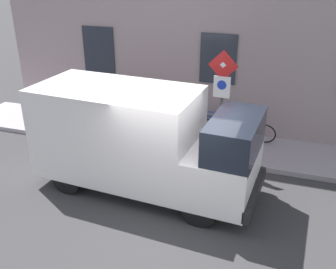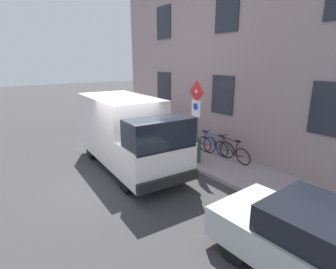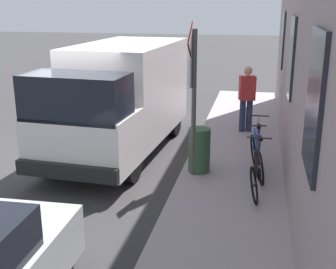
{
  "view_description": "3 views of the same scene",
  "coord_description": "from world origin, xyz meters",
  "px_view_note": "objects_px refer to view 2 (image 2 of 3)",
  "views": [
    {
      "loc": [
        -6.66,
        -2.16,
        5.17
      ],
      "look_at": [
        2.01,
        0.75,
        0.95
      ],
      "focal_mm": 40.77,
      "sensor_mm": 36.0,
      "label": 1
    },
    {
      "loc": [
        -3.42,
        -7.19,
        3.75
      ],
      "look_at": [
        1.57,
        -0.37,
        1.4
      ],
      "focal_mm": 28.39,
      "sensor_mm": 36.0,
      "label": 2
    },
    {
      "loc": [
        3.93,
        -8.66,
        3.45
      ],
      "look_at": [
        2.22,
        -0.44,
        0.92
      ],
      "focal_mm": 47.26,
      "sensor_mm": 36.0,
      "label": 3
    }
  ],
  "objects_px": {
    "delivery_van": "(127,131)",
    "bicycle_purple": "(201,141)",
    "parked_hatchback": "(333,251)",
    "bicycle_blue": "(215,146)",
    "pedestrian": "(164,120)",
    "bicycle_black": "(232,151)",
    "litter_bin": "(195,150)",
    "sign_post_stacked": "(196,111)"
  },
  "relations": [
    {
      "from": "delivery_van",
      "to": "pedestrian",
      "type": "xyz_separation_m",
      "value": [
        2.85,
        1.8,
        -0.26
      ]
    },
    {
      "from": "parked_hatchback",
      "to": "litter_bin",
      "type": "bearing_deg",
      "value": -20.49
    },
    {
      "from": "bicycle_blue",
      "to": "litter_bin",
      "type": "height_order",
      "value": "litter_bin"
    },
    {
      "from": "sign_post_stacked",
      "to": "bicycle_purple",
      "type": "xyz_separation_m",
      "value": [
        1.28,
        1.09,
        -1.56
      ]
    },
    {
      "from": "bicycle_blue",
      "to": "litter_bin",
      "type": "distance_m",
      "value": 1.14
    },
    {
      "from": "parked_hatchback",
      "to": "litter_bin",
      "type": "height_order",
      "value": "parked_hatchback"
    },
    {
      "from": "litter_bin",
      "to": "bicycle_blue",
      "type": "bearing_deg",
      "value": 3.34
    },
    {
      "from": "pedestrian",
      "to": "parked_hatchback",
      "type": "bearing_deg",
      "value": 147.87
    },
    {
      "from": "delivery_van",
      "to": "parked_hatchback",
      "type": "xyz_separation_m",
      "value": [
        0.15,
        -6.82,
        -0.6
      ]
    },
    {
      "from": "litter_bin",
      "to": "bicycle_purple",
      "type": "bearing_deg",
      "value": 38.61
    },
    {
      "from": "bicycle_blue",
      "to": "pedestrian",
      "type": "relative_size",
      "value": 0.99
    },
    {
      "from": "bicycle_black",
      "to": "delivery_van",
      "type": "bearing_deg",
      "value": 59.08
    },
    {
      "from": "delivery_van",
      "to": "bicycle_blue",
      "type": "xyz_separation_m",
      "value": [
        3.18,
        -1.26,
        -0.82
      ]
    },
    {
      "from": "bicycle_purple",
      "to": "litter_bin",
      "type": "bearing_deg",
      "value": 127.67
    },
    {
      "from": "bicycle_purple",
      "to": "pedestrian",
      "type": "distance_m",
      "value": 2.31
    },
    {
      "from": "delivery_van",
      "to": "bicycle_blue",
      "type": "relative_size",
      "value": 3.19
    },
    {
      "from": "sign_post_stacked",
      "to": "litter_bin",
      "type": "bearing_deg",
      "value": 52.09
    },
    {
      "from": "bicycle_black",
      "to": "bicycle_blue",
      "type": "distance_m",
      "value": 0.84
    },
    {
      "from": "pedestrian",
      "to": "litter_bin",
      "type": "relative_size",
      "value": 1.91
    },
    {
      "from": "parked_hatchback",
      "to": "bicycle_blue",
      "type": "relative_size",
      "value": 2.37
    },
    {
      "from": "delivery_van",
      "to": "bicycle_black",
      "type": "distance_m",
      "value": 3.9
    },
    {
      "from": "sign_post_stacked",
      "to": "parked_hatchback",
      "type": "bearing_deg",
      "value": -108.3
    },
    {
      "from": "bicycle_purple",
      "to": "delivery_van",
      "type": "bearing_deg",
      "value": 81.64
    },
    {
      "from": "sign_post_stacked",
      "to": "bicycle_purple",
      "type": "bearing_deg",
      "value": 40.4
    },
    {
      "from": "sign_post_stacked",
      "to": "litter_bin",
      "type": "xyz_separation_m",
      "value": [
        0.14,
        0.18,
        -1.48
      ]
    },
    {
      "from": "bicycle_black",
      "to": "litter_bin",
      "type": "xyz_separation_m",
      "value": [
        -1.14,
        0.78,
        0.08
      ]
    },
    {
      "from": "delivery_van",
      "to": "bicycle_purple",
      "type": "relative_size",
      "value": 3.18
    },
    {
      "from": "bicycle_blue",
      "to": "sign_post_stacked",
      "type": "bearing_deg",
      "value": 92.24
    },
    {
      "from": "parked_hatchback",
      "to": "bicycle_purple",
      "type": "bearing_deg",
      "value": -26.8
    },
    {
      "from": "parked_hatchback",
      "to": "bicycle_black",
      "type": "xyz_separation_m",
      "value": [
        3.04,
        4.72,
        -0.22
      ]
    },
    {
      "from": "parked_hatchback",
      "to": "bicycle_blue",
      "type": "xyz_separation_m",
      "value": [
        3.04,
        5.57,
        -0.22
      ]
    },
    {
      "from": "parked_hatchback",
      "to": "bicycle_blue",
      "type": "bearing_deg",
      "value": -30.06
    },
    {
      "from": "litter_bin",
      "to": "pedestrian",
      "type": "bearing_deg",
      "value": 75.51
    },
    {
      "from": "parked_hatchback",
      "to": "pedestrian",
      "type": "relative_size",
      "value": 2.35
    },
    {
      "from": "bicycle_black",
      "to": "litter_bin",
      "type": "height_order",
      "value": "litter_bin"
    },
    {
      "from": "parked_hatchback",
      "to": "delivery_van",
      "type": "bearing_deg",
      "value": -0.23
    },
    {
      "from": "sign_post_stacked",
      "to": "litter_bin",
      "type": "distance_m",
      "value": 1.5
    },
    {
      "from": "bicycle_purple",
      "to": "bicycle_blue",
      "type": "bearing_deg",
      "value": 179.0
    },
    {
      "from": "bicycle_blue",
      "to": "bicycle_purple",
      "type": "distance_m",
      "value": 0.84
    },
    {
      "from": "bicycle_purple",
      "to": "pedestrian",
      "type": "relative_size",
      "value": 1.0
    },
    {
      "from": "pedestrian",
      "to": "sign_post_stacked",
      "type": "bearing_deg",
      "value": 149.3
    },
    {
      "from": "bicycle_black",
      "to": "bicycle_purple",
      "type": "distance_m",
      "value": 1.69
    }
  ]
}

